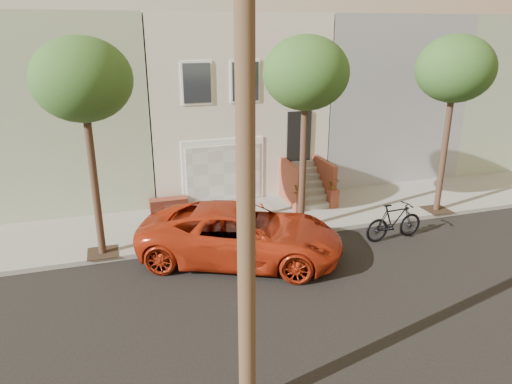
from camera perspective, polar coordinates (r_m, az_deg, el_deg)
name	(u,v)px	position (r m, az deg, el deg)	size (l,w,h in m)	color
ground	(322,293)	(12.76, 8.06, -12.09)	(90.00, 90.00, 0.00)	black
sidewalk	(260,217)	(17.17, 0.50, -3.06)	(40.00, 3.70, 0.15)	gray
house_row	(221,97)	(21.72, -4.29, 11.39)	(33.10, 11.70, 7.00)	beige
tree_left	(82,81)	(13.74, -20.34, 12.50)	(2.70, 2.57, 6.30)	#2D2116
tree_mid	(306,75)	(14.94, 6.09, 14.00)	(2.70, 2.57, 6.30)	#2D2116
tree_right	(455,70)	(17.84, 23.03, 13.48)	(2.70, 2.57, 6.30)	#2D2116
pickup_truck	(241,234)	(13.99, -1.80, -5.08)	(2.76, 5.99, 1.67)	#AA2910
motorcycle	(394,221)	(16.01, 16.44, -3.45)	(0.60, 2.11, 1.27)	black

